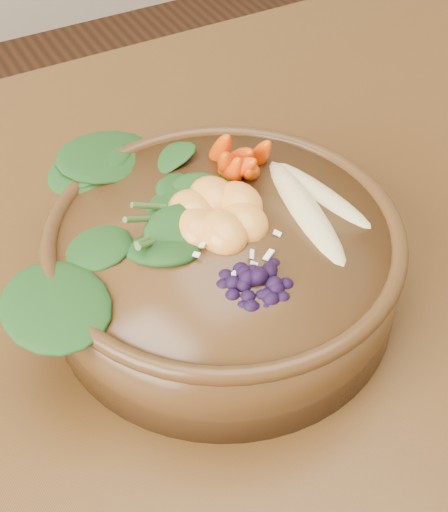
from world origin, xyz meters
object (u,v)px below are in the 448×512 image
at_px(banana_halves, 315,189).
at_px(blueberry_pile, 260,262).
at_px(kale_heap, 144,181).
at_px(dining_table, 365,372).
at_px(carrot_cluster, 244,124).
at_px(stoneware_bowl, 224,266).
at_px(mandarin_cluster, 217,202).

xyz_separation_m(banana_halves, blueberry_pile, (-0.07, -0.05, 0.01)).
distance_m(kale_heap, banana_halves, 0.12).
distance_m(banana_halves, blueberry_pile, 0.09).
bearing_deg(banana_halves, dining_table, -54.17).
relative_size(carrot_cluster, banana_halves, 0.49).
height_order(carrot_cluster, blueberry_pile, carrot_cluster).
bearing_deg(dining_table, blueberry_pile, 176.25).
bearing_deg(stoneware_bowl, blueberry_pile, -92.77).
distance_m(carrot_cluster, blueberry_pile, 0.13).
xyz_separation_m(stoneware_bowl, mandarin_cluster, (0.00, 0.02, 0.05)).
bearing_deg(mandarin_cluster, banana_halves, -15.38).
height_order(dining_table, stoneware_bowl, stoneware_bowl).
relative_size(carrot_cluster, blueberry_pile, 0.60).
bearing_deg(mandarin_cluster, carrot_cluster, 44.56).
distance_m(kale_heap, carrot_cluster, 0.09).
relative_size(stoneware_bowl, banana_halves, 1.79).
bearing_deg(stoneware_bowl, banana_halves, -2.89).
bearing_deg(blueberry_pile, mandarin_cluster, 85.10).
bearing_deg(blueberry_pile, kale_heap, 106.17).
relative_size(kale_heap, carrot_cluster, 2.38).
height_order(stoneware_bowl, blueberry_pile, blueberry_pile).
relative_size(kale_heap, banana_halves, 1.17).
relative_size(stoneware_bowl, blueberry_pile, 2.16).
xyz_separation_m(dining_table, banana_halves, (-0.03, 0.06, 0.17)).
height_order(banana_halves, blueberry_pile, blueberry_pile).
xyz_separation_m(dining_table, carrot_cluster, (-0.05, 0.12, 0.20)).
distance_m(dining_table, stoneware_bowl, 0.17).
bearing_deg(banana_halves, stoneware_bowl, -177.26).
distance_m(carrot_cluster, banana_halves, 0.07).
bearing_deg(kale_heap, carrot_cluster, 4.88).
distance_m(dining_table, carrot_cluster, 0.24).
bearing_deg(kale_heap, dining_table, -39.65).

